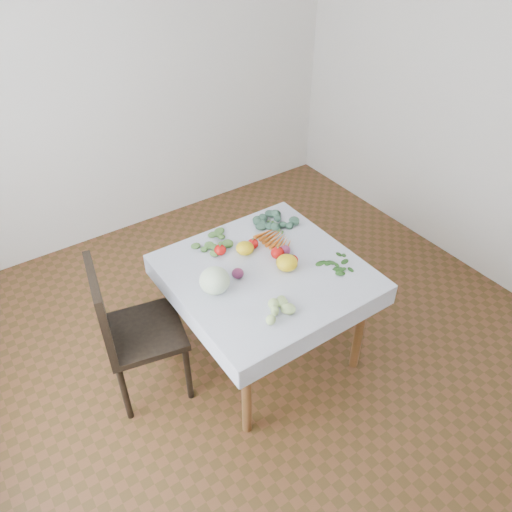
{
  "coord_description": "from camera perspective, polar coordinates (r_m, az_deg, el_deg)",
  "views": [
    {
      "loc": [
        -1.38,
        -1.9,
        2.73
      ],
      "look_at": [
        -0.02,
        0.08,
        0.82
      ],
      "focal_mm": 35.0,
      "sensor_mm": 36.0,
      "label": 1
    }
  ],
  "objects": [
    {
      "name": "ground",
      "position": [
        3.6,
        0.98,
        -10.84
      ],
      "size": [
        4.0,
        4.0,
        0.0
      ],
      "primitive_type": "plane",
      "color": "brown"
    },
    {
      "name": "back_wall",
      "position": [
        4.36,
        -15.07,
        18.8
      ],
      "size": [
        4.0,
        0.04,
        2.7
      ],
      "primitive_type": "cube",
      "color": "white",
      "rests_on": "ground"
    },
    {
      "name": "table",
      "position": [
        3.14,
        1.1,
        -3.04
      ],
      "size": [
        1.0,
        1.0,
        0.75
      ],
      "color": "brown",
      "rests_on": "ground"
    },
    {
      "name": "tablecloth",
      "position": [
        3.07,
        1.12,
        -1.65
      ],
      "size": [
        1.12,
        1.12,
        0.01
      ],
      "primitive_type": "cube",
      "color": "white",
      "rests_on": "table"
    },
    {
      "name": "chair",
      "position": [
        3.06,
        -14.62,
        -7.78
      ],
      "size": [
        0.54,
        0.54,
        1.01
      ],
      "color": "black",
      "rests_on": "ground"
    },
    {
      "name": "cabbage",
      "position": [
        2.88,
        -4.74,
        -2.82
      ],
      "size": [
        0.19,
        0.19,
        0.16
      ],
      "primitive_type": "ellipsoid",
      "rotation": [
        0.0,
        0.0,
        0.07
      ],
      "color": "silver",
      "rests_on": "tablecloth"
    },
    {
      "name": "tomato_a",
      "position": [
        3.18,
        -4.12,
        0.7
      ],
      "size": [
        0.1,
        0.1,
        0.07
      ],
      "primitive_type": "ellipsoid",
      "rotation": [
        0.0,
        0.0,
        0.37
      ],
      "color": "red",
      "rests_on": "tablecloth"
    },
    {
      "name": "tomato_b",
      "position": [
        3.22,
        -0.36,
        1.41
      ],
      "size": [
        0.09,
        0.09,
        0.06
      ],
      "primitive_type": "ellipsoid",
      "rotation": [
        0.0,
        0.0,
        -0.32
      ],
      "color": "red",
      "rests_on": "tablecloth"
    },
    {
      "name": "tomato_c",
      "position": [
        3.14,
        2.47,
        0.37
      ],
      "size": [
        0.11,
        0.11,
        0.08
      ],
      "primitive_type": "ellipsoid",
      "rotation": [
        0.0,
        0.0,
        0.41
      ],
      "color": "red",
      "rests_on": "tablecloth"
    },
    {
      "name": "tomato_d",
      "position": [
        3.1,
        4.16,
        -0.47
      ],
      "size": [
        0.09,
        0.09,
        0.06
      ],
      "primitive_type": "ellipsoid",
      "rotation": [
        0.0,
        0.0,
        0.2
      ],
      "color": "red",
      "rests_on": "tablecloth"
    },
    {
      "name": "heirloom_back",
      "position": [
        3.17,
        -1.28,
        0.91
      ],
      "size": [
        0.13,
        0.13,
        0.08
      ],
      "primitive_type": "ellipsoid",
      "rotation": [
        0.0,
        0.0,
        0.13
      ],
      "color": "yellow",
      "rests_on": "tablecloth"
    },
    {
      "name": "heirloom_front",
      "position": [
        3.05,
        3.55,
        -0.78
      ],
      "size": [
        0.16,
        0.16,
        0.09
      ],
      "primitive_type": "ellipsoid",
      "rotation": [
        0.0,
        0.0,
        -0.25
      ],
      "color": "yellow",
      "rests_on": "tablecloth"
    },
    {
      "name": "onion_a",
      "position": [
        3.0,
        -2.09,
        -1.99
      ],
      "size": [
        0.08,
        0.08,
        0.06
      ],
      "primitive_type": "ellipsoid",
      "rotation": [
        0.0,
        0.0,
        -0.1
      ],
      "color": "#621C45",
      "rests_on": "tablecloth"
    },
    {
      "name": "onion_b",
      "position": [
        3.18,
        3.31,
        0.66
      ],
      "size": [
        0.1,
        0.1,
        0.06
      ],
      "primitive_type": "ellipsoid",
      "rotation": [
        0.0,
        0.0,
        0.42
      ],
      "color": "#621C45",
      "rests_on": "tablecloth"
    },
    {
      "name": "tomatillo_cluster",
      "position": [
        2.78,
        2.29,
        -6.08
      ],
      "size": [
        0.16,
        0.14,
        0.05
      ],
      "color": "#AACC75",
      "rests_on": "tablecloth"
    },
    {
      "name": "carrot_bunch",
      "position": [
        3.29,
        2.34,
        1.84
      ],
      "size": [
        0.19,
        0.3,
        0.03
      ],
      "color": "#CA5E16",
      "rests_on": "tablecloth"
    },
    {
      "name": "kale_bunch",
      "position": [
        3.46,
        1.99,
        4.03
      ],
      "size": [
        0.29,
        0.26,
        0.04
      ],
      "color": "#3D644F",
      "rests_on": "tablecloth"
    },
    {
      "name": "basil_bunch",
      "position": [
        3.14,
        9.68,
        -1.0
      ],
      "size": [
        0.22,
        0.19,
        0.01
      ],
      "color": "#234F18",
      "rests_on": "tablecloth"
    },
    {
      "name": "dill_bunch",
      "position": [
        3.28,
        -4.79,
        1.53
      ],
      "size": [
        0.24,
        0.23,
        0.03
      ],
      "color": "#4E7937",
      "rests_on": "tablecloth"
    }
  ]
}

